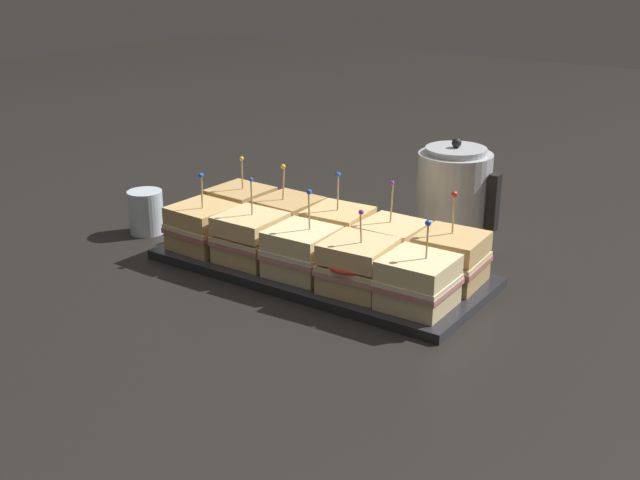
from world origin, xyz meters
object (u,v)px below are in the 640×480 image
Objects in this scene: drinking_glass at (146,212)px; serving_platter at (320,268)px; sandwich_front_center at (303,252)px; sandwich_back_far_left at (241,209)px; sandwich_back_center at (338,232)px; sandwich_front_right at (358,266)px; sandwich_back_far_right at (450,259)px; sandwich_back_right at (392,245)px; kettle_steel at (454,198)px; sandwich_front_left at (251,238)px; sandwich_front_far_left at (203,227)px; sandwich_back_left at (289,220)px; sandwich_front_far_right at (418,282)px.

serving_platter is at bearing 3.99° from drinking_glass.
sandwich_back_far_left is (-0.25, 0.12, 0.00)m from sandwich_front_center.
sandwich_front_center is 0.45m from drinking_glass.
serving_platter is 0.08m from sandwich_back_center.
sandwich_front_right is 0.18m from sandwich_back_center.
sandwich_back_right is at bearing 178.55° from sandwich_back_far_right.
serving_platter is at bearing -116.93° from kettle_steel.
sandwich_front_right is at bearing -0.85° from sandwich_front_left.
sandwich_back_far_right is 1.82× the size of drinking_glass.
kettle_steel reaches higher than sandwich_front_center.
sandwich_front_right is at bearing -1.84° from sandwich_front_center.
sandwich_back_center reaches higher than sandwich_front_center.
sandwich_back_far_right is at bearing 13.93° from sandwich_front_far_left.
kettle_steel is (0.02, 0.22, 0.04)m from sandwich_back_right.
kettle_steel reaches higher than sandwich_back_right.
sandwich_front_center is 0.27m from sandwich_back_far_right.
sandwich_back_left is at bearing 179.55° from sandwich_back_far_right.
sandwich_front_center reaches higher than sandwich_front_far_right.
serving_platter is at bearing -90.30° from sandwich_back_center.
sandwich_front_center is (0.00, -0.06, 0.05)m from serving_platter.
sandwich_front_far_right is at bearing -45.69° from sandwich_back_right.
sandwich_back_left reaches higher than serving_platter.
sandwich_back_right is at bearing 134.31° from sandwich_front_far_right.
serving_platter is at bearing -27.43° from sandwich_back_left.
kettle_steel reaches higher than sandwich_front_far_right.
serving_platter is at bearing 91.41° from sandwich_front_center.
sandwich_back_center is (0.00, 0.06, 0.06)m from serving_platter.
drinking_glass is at bearing 177.34° from sandwich_front_far_right.
sandwich_front_far_right is (0.12, 0.00, -0.00)m from sandwich_front_right.
sandwich_back_right is (0.25, 0.12, -0.00)m from sandwich_front_left.
sandwich_front_center is at bearing -89.46° from sandwich_back_center.
sandwich_back_far_left is (-0.00, 0.12, 0.00)m from sandwich_front_far_left.
sandwich_front_left is at bearing -179.86° from sandwich_front_center.
sandwich_back_far_left is 0.37m from sandwich_back_right.
sandwich_front_right is 0.89× the size of sandwich_back_far_right.
sandwich_front_far_left is 0.52m from kettle_steel.
sandwich_back_center is at bearing 134.88° from sandwich_front_right.
serving_platter is 0.15m from sandwich_back_left.
sandwich_back_right is at bearing 0.53° from sandwich_back_center.
sandwich_back_far_right is 0.25m from kettle_steel.
serving_platter is 0.26m from sandwich_front_far_left.
sandwich_front_far_left is 0.12m from sandwich_back_far_left.
sandwich_front_left is 1.08× the size of sandwich_front_right.
sandwich_front_right is (0.13, -0.06, 0.06)m from serving_platter.
sandwich_front_far_left reaches higher than sandwich_front_right.
sandwich_front_right is at bearing -88.58° from sandwich_back_right.
sandwich_back_far_left is 0.98× the size of sandwich_back_left.
sandwich_back_left is (-0.37, 0.13, 0.00)m from sandwich_front_far_right.
sandwich_front_far_right is 0.94× the size of sandwich_back_left.
serving_platter is 4.18× the size of sandwich_front_far_right.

